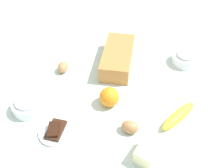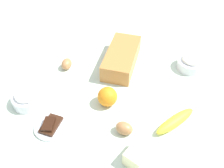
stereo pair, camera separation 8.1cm
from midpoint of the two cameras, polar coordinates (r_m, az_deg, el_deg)
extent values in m
cube|color=silver|center=(1.14, 2.03, -1.86)|extent=(2.40, 2.40, 0.02)
cube|color=#B77A3D|center=(1.23, 3.96, 5.60)|extent=(0.30, 0.17, 0.08)
cube|color=black|center=(1.23, 3.97, 5.74)|extent=(0.28, 0.16, 0.07)
cylinder|color=white|center=(1.29, 18.26, 4.02)|extent=(0.12, 0.12, 0.04)
torus|color=white|center=(1.28, 18.45, 4.64)|extent=(0.12, 0.12, 0.01)
ellipsoid|color=white|center=(1.27, 18.55, 5.02)|extent=(0.09, 0.09, 0.03)
cylinder|color=white|center=(1.11, -15.74, -3.32)|extent=(0.12, 0.12, 0.04)
torus|color=white|center=(1.09, -15.93, -2.66)|extent=(0.12, 0.12, 0.01)
ellipsoid|color=white|center=(1.09, -16.05, -2.25)|extent=(0.09, 0.09, 0.03)
ellipsoid|color=yellow|center=(1.04, 15.67, -7.77)|extent=(0.19, 0.13, 0.04)
sphere|color=orange|center=(1.05, 1.20, -2.81)|extent=(0.08, 0.08, 0.08)
cube|color=#F4EDB2|center=(0.92, 8.21, -15.04)|extent=(0.10, 0.08, 0.06)
ellipsoid|color=#B47A4A|center=(1.24, -7.91, 4.26)|extent=(0.07, 0.06, 0.05)
ellipsoid|color=#B27849|center=(0.98, 5.04, -9.58)|extent=(0.05, 0.07, 0.05)
cylinder|color=white|center=(1.02, -10.67, -9.09)|extent=(0.13, 0.13, 0.01)
cube|color=#381E11|center=(1.01, -10.76, -8.72)|extent=(0.09, 0.06, 0.01)
cube|color=black|center=(1.00, -11.28, -8.56)|extent=(0.07, 0.06, 0.01)
camera|label=1|loc=(0.04, -87.91, 2.07)|focal=42.42mm
camera|label=2|loc=(0.04, 92.09, -2.07)|focal=42.42mm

